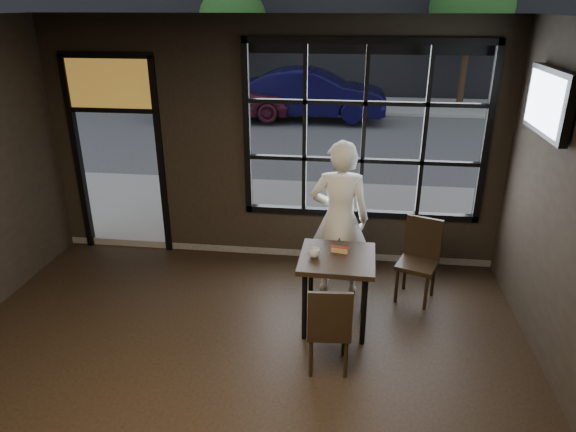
# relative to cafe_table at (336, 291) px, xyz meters

# --- Properties ---
(ceiling) EXTENTS (6.00, 7.00, 0.02)m
(ceiling) POSITION_rel_cafe_table_xyz_m (-0.96, -1.89, 2.78)
(ceiling) COLOR black
(ceiling) RESTS_ON ground
(window_frame) EXTENTS (3.06, 0.12, 2.28)m
(window_frame) POSITION_rel_cafe_table_xyz_m (0.24, 1.61, 1.37)
(window_frame) COLOR black
(window_frame) RESTS_ON ground
(stained_transom) EXTENTS (1.20, 0.06, 0.70)m
(stained_transom) POSITION_rel_cafe_table_xyz_m (-3.06, 1.61, 1.92)
(stained_transom) COLOR orange
(stained_transom) RESTS_ON ground
(street_asphalt) EXTENTS (60.00, 41.00, 0.04)m
(street_asphalt) POSITION_rel_cafe_table_xyz_m (-0.96, 22.11, -0.45)
(street_asphalt) COLOR #545456
(street_asphalt) RESTS_ON ground
(cafe_table) EXTENTS (0.81, 0.81, 0.85)m
(cafe_table) POSITION_rel_cafe_table_xyz_m (0.00, 0.00, 0.00)
(cafe_table) COLOR black
(cafe_table) RESTS_ON floor
(chair_near) EXTENTS (0.44, 0.44, 0.94)m
(chair_near) POSITION_rel_cafe_table_xyz_m (-0.04, -0.71, 0.04)
(chair_near) COLOR black
(chair_near) RESTS_ON floor
(chair_window) EXTENTS (0.55, 0.55, 0.99)m
(chair_window) POSITION_rel_cafe_table_xyz_m (0.92, 0.66, 0.07)
(chair_window) COLOR black
(chair_window) RESTS_ON floor
(man) EXTENTS (0.70, 0.46, 1.91)m
(man) POSITION_rel_cafe_table_xyz_m (-0.01, 0.75, 0.53)
(man) COLOR white
(man) RESTS_ON floor
(hotdog) EXTENTS (0.21, 0.12, 0.06)m
(hotdog) POSITION_rel_cafe_table_xyz_m (0.02, 0.10, 0.45)
(hotdog) COLOR tan
(hotdog) RESTS_ON cafe_table
(cup) EXTENTS (0.16, 0.16, 0.10)m
(cup) POSITION_rel_cafe_table_xyz_m (-0.24, -0.04, 0.47)
(cup) COLOR silver
(cup) RESTS_ON cafe_table
(tv) EXTENTS (0.12, 1.09, 0.64)m
(tv) POSITION_rel_cafe_table_xyz_m (1.97, 0.44, 1.99)
(tv) COLOR black
(tv) RESTS_ON wall_right
(navy_car) EXTENTS (4.43, 1.71, 1.44)m
(navy_car) POSITION_rel_cafe_table_xyz_m (-1.14, 10.59, 0.39)
(navy_car) COLOR black
(navy_car) RESTS_ON street_asphalt
(maroon_car) EXTENTS (4.11, 1.95, 1.36)m
(maroon_car) POSITION_rel_cafe_table_xyz_m (-3.70, 10.31, 0.35)
(maroon_car) COLOR #4D1A28
(maroon_car) RESTS_ON street_asphalt
(tree_left) EXTENTS (2.29, 2.29, 3.92)m
(tree_left) POSITION_rel_cafe_table_xyz_m (-4.11, 13.37, 2.33)
(tree_left) COLOR #332114
(tree_left) RESTS_ON street_asphalt
(tree_right) EXTENTS (2.66, 2.66, 4.53)m
(tree_right) POSITION_rel_cafe_table_xyz_m (3.67, 13.40, 2.77)
(tree_right) COLOR #332114
(tree_right) RESTS_ON street_asphalt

